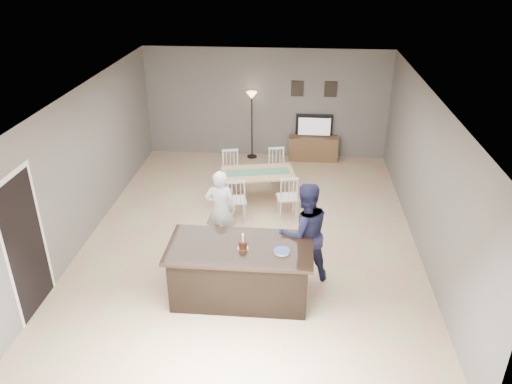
# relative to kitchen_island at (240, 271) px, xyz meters

# --- Properties ---
(floor) EXTENTS (8.00, 8.00, 0.00)m
(floor) POSITION_rel_kitchen_island_xyz_m (0.00, 1.80, -0.45)
(floor) COLOR tan
(floor) RESTS_ON ground
(room_shell) EXTENTS (8.00, 8.00, 8.00)m
(room_shell) POSITION_rel_kitchen_island_xyz_m (0.00, 1.80, 1.22)
(room_shell) COLOR slate
(room_shell) RESTS_ON floor
(kitchen_island) EXTENTS (2.15, 1.10, 0.90)m
(kitchen_island) POSITION_rel_kitchen_island_xyz_m (0.00, 0.00, 0.00)
(kitchen_island) COLOR black
(kitchen_island) RESTS_ON floor
(tv_console) EXTENTS (1.20, 0.40, 0.60)m
(tv_console) POSITION_rel_kitchen_island_xyz_m (1.20, 5.57, -0.15)
(tv_console) COLOR brown
(tv_console) RESTS_ON floor
(television) EXTENTS (0.91, 0.12, 0.53)m
(television) POSITION_rel_kitchen_island_xyz_m (1.20, 5.64, 0.41)
(television) COLOR black
(television) RESTS_ON tv_console
(tv_screen_glow) EXTENTS (0.78, 0.00, 0.78)m
(tv_screen_glow) POSITION_rel_kitchen_island_xyz_m (1.20, 5.56, 0.42)
(tv_screen_glow) COLOR orange
(tv_screen_glow) RESTS_ON tv_console
(picture_frames) EXTENTS (1.10, 0.02, 0.38)m
(picture_frames) POSITION_rel_kitchen_island_xyz_m (1.15, 5.78, 1.30)
(picture_frames) COLOR black
(picture_frames) RESTS_ON room_shell
(doorway) EXTENTS (0.00, 2.10, 2.65)m
(doorway) POSITION_rel_kitchen_island_xyz_m (-2.99, -0.50, 0.80)
(doorway) COLOR black
(doorway) RESTS_ON floor
(woman) EXTENTS (0.56, 0.39, 1.49)m
(woman) POSITION_rel_kitchen_island_xyz_m (-0.50, 1.35, 0.29)
(woman) COLOR silver
(woman) RESTS_ON floor
(man) EXTENTS (0.99, 0.88, 1.69)m
(man) POSITION_rel_kitchen_island_xyz_m (0.95, 0.55, 0.39)
(man) COLOR #1A1C3B
(man) RESTS_ON floor
(birthday_cake) EXTENTS (0.16, 0.16, 0.25)m
(birthday_cake) POSITION_rel_kitchen_island_xyz_m (0.05, -0.05, 0.50)
(birthday_cake) COLOR gold
(birthday_cake) RESTS_ON kitchen_island
(plate_stack) EXTENTS (0.23, 0.23, 0.04)m
(plate_stack) POSITION_rel_kitchen_island_xyz_m (0.62, -0.11, 0.46)
(plate_stack) COLOR white
(plate_stack) RESTS_ON kitchen_island
(dining_table) EXTENTS (1.71, 1.91, 0.90)m
(dining_table) POSITION_rel_kitchen_island_xyz_m (0.01, 3.12, 0.12)
(dining_table) COLOR tan
(dining_table) RESTS_ON floor
(floor_lamp) EXTENTS (0.25, 0.25, 1.69)m
(floor_lamp) POSITION_rel_kitchen_island_xyz_m (-0.34, 5.59, 0.85)
(floor_lamp) COLOR black
(floor_lamp) RESTS_ON floor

